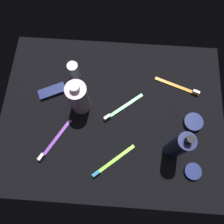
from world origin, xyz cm
name	(u,v)px	position (x,y,z in cm)	size (l,w,h in cm)	color
ground_plane	(112,115)	(0.00, 0.00, -0.60)	(84.00, 64.00, 1.20)	black
lotion_bottle	(178,146)	(-21.77, 12.06, 9.73)	(5.45, 5.45, 21.75)	#181E4C
bodywash_bottle	(79,98)	(11.88, -2.81, 7.87)	(7.16, 7.16, 17.46)	silver
deodorant_stick	(74,71)	(15.59, -14.92, 4.26)	(4.04, 4.04, 8.51)	silver
toothbrush_green	(121,108)	(-3.31, -2.45, 0.61)	(14.79, 12.20, 2.10)	green
toothbrush_purple	(53,142)	(20.42, 12.14, 0.61)	(10.11, 16.15, 2.10)	purple
toothbrush_lime	(111,163)	(-0.92, 17.81, 0.61)	(14.59, 12.45, 2.10)	#8CD133
toothbrush_orange	(180,87)	(-25.64, -12.93, 0.61)	(17.38, 7.11, 2.10)	orange
snack_bar_navy	(52,91)	(23.79, -7.58, 0.75)	(10.40, 4.00, 1.50)	navy
cream_tin_left	(193,122)	(-30.12, 1.16, 0.93)	(6.95, 6.95, 1.86)	navy
cream_tin_right	(193,171)	(-29.22, 18.82, 0.76)	(5.79, 5.79, 1.52)	navy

